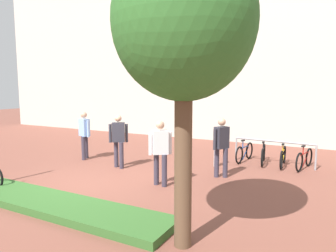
% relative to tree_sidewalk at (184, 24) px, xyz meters
% --- Properties ---
extents(ground_plane, '(60.00, 60.00, 0.00)m').
position_rel_tree_sidewalk_xyz_m(ground_plane, '(-3.60, 1.94, -3.51)').
color(ground_plane, brown).
extents(building_facade, '(28.00, 1.20, 10.00)m').
position_rel_tree_sidewalk_xyz_m(building_facade, '(-3.60, 10.60, 1.49)').
color(building_facade, beige).
rests_on(building_facade, ground).
extents(planter_strip, '(7.00, 1.10, 0.16)m').
position_rel_tree_sidewalk_xyz_m(planter_strip, '(-3.82, 0.14, -3.43)').
color(planter_strip, '#336028').
rests_on(planter_strip, ground).
extents(tree_sidewalk, '(2.18, 2.18, 4.75)m').
position_rel_tree_sidewalk_xyz_m(tree_sidewalk, '(0.00, 0.00, 0.00)').
color(tree_sidewalk, brown).
rests_on(tree_sidewalk, ground).
extents(bike_rack_cluster, '(2.65, 1.68, 0.83)m').
position_rel_tree_sidewalk_xyz_m(bike_rack_cluster, '(0.39, 6.23, -3.16)').
color(bike_rack_cluster, '#99999E').
rests_on(bike_rack_cluster, ground).
extents(bollard_steel, '(0.16, 0.16, 0.90)m').
position_rel_tree_sidewalk_xyz_m(bollard_steel, '(-1.22, 5.15, -3.06)').
color(bollard_steel, '#ADADB2').
rests_on(bollard_steel, ground).
extents(person_casual_tan, '(0.59, 0.40, 1.72)m').
position_rel_tree_sidewalk_xyz_m(person_casual_tan, '(-5.78, 3.92, -2.52)').
color(person_casual_tan, '#383342').
rests_on(person_casual_tan, ground).
extents(person_suited_dark, '(0.40, 0.55, 1.72)m').
position_rel_tree_sidewalk_xyz_m(person_suited_dark, '(-0.69, 4.03, -2.52)').
color(person_suited_dark, '#383342').
rests_on(person_suited_dark, ground).
extents(person_shirt_blue, '(0.50, 0.44, 1.72)m').
position_rel_tree_sidewalk_xyz_m(person_shirt_blue, '(-1.85, 2.54, -2.52)').
color(person_shirt_blue, '#383342').
rests_on(person_shirt_blue, ground).
extents(person_suited_navy, '(0.52, 0.42, 1.72)m').
position_rel_tree_sidewalk_xyz_m(person_suited_navy, '(-3.94, 3.51, -2.52)').
color(person_suited_navy, '#383342').
rests_on(person_suited_navy, ground).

